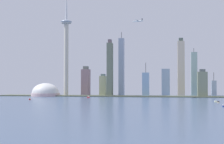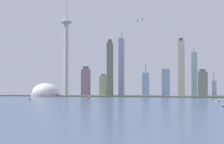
{
  "view_description": "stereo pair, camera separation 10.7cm",
  "coord_description": "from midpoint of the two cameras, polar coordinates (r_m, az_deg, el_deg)",
  "views": [
    {
      "loc": [
        118.51,
        -431.36,
        42.48
      ],
      "look_at": [
        -32.47,
        471.06,
        70.38
      ],
      "focal_mm": 51.18,
      "sensor_mm": 36.0,
      "label": 1
    },
    {
      "loc": [
        118.62,
        -431.35,
        42.48
      ],
      "look_at": [
        -32.47,
        471.06,
        70.38
      ],
      "focal_mm": 51.18,
      "sensor_mm": 36.0,
      "label": 2
    }
  ],
  "objects": [
    {
      "name": "skyscraper_6",
      "position": [
        960.58,
        12.24,
        0.7
      ],
      "size": [
        20.39,
        17.35,
        171.6
      ],
      "color": "beige",
      "rests_on": "ground"
    },
    {
      "name": "skyscraper_4",
      "position": [
        967.22,
        -1.6,
        -2.42
      ],
      "size": [
        19.3,
        27.09,
        65.83
      ],
      "color": "#B6BB8F",
      "rests_on": "ground"
    },
    {
      "name": "skyscraper_7",
      "position": [
        998.24,
        17.74,
        -2.77
      ],
      "size": [
        14.0,
        13.5,
        70.21
      ],
      "color": "#9FB2C3",
      "rests_on": "ground"
    },
    {
      "name": "skyscraper_1",
      "position": [
        1070.81,
        -9.15,
        -2.06
      ],
      "size": [
        21.84,
        23.18,
        72.34
      ],
      "color": "#8EA5B7",
      "rests_on": "ground"
    },
    {
      "name": "observation_tower",
      "position": [
        958.82,
        -8.18,
        4.73
      ],
      "size": [
        32.61,
        32.61,
        332.88
      ],
      "color": "beige",
      "rests_on": "ground"
    },
    {
      "name": "skyscraper_10",
      "position": [
        929.03,
        -0.37,
        0.54
      ],
      "size": [
        14.78,
        28.0,
        165.64
      ],
      "color": "#636D5C",
      "rests_on": "ground"
    },
    {
      "name": "airplane",
      "position": [
        887.54,
        4.63,
        9.06
      ],
      "size": [
        30.12,
        27.61,
        7.89
      ],
      "rotation": [
        0.0,
        0.0,
        2.78
      ],
      "color": "#B1C2CC"
    },
    {
      "name": "boat_1",
      "position": [
        844.5,
        -4.24,
        -4.52
      ],
      "size": [
        10.57,
        18.3,
        9.7
      ],
      "rotation": [
        0.0,
        0.0,
        1.8
      ],
      "color": "red",
      "rests_on": "ground"
    },
    {
      "name": "waterfront_pier",
      "position": [
        918.16,
        2.08,
        -4.32
      ],
      "size": [
        737.24,
        54.49,
        2.6
      ],
      "primitive_type": "cube",
      "color": "#4E5642",
      "rests_on": "ground"
    },
    {
      "name": "skyscraper_8",
      "position": [
        988.72,
        -4.71,
        -1.76
      ],
      "size": [
        23.52,
        27.86,
        90.09
      ],
      "color": "gray",
      "rests_on": "ground"
    },
    {
      "name": "skyscraper_2",
      "position": [
        975.45,
        1.71,
        0.91
      ],
      "size": [
        16.37,
        18.47,
        194.94
      ],
      "color": "#8E9DB7",
      "rests_on": "ground"
    },
    {
      "name": "boat_3",
      "position": [
        576.6,
        19.33,
        -5.72
      ],
      "size": [
        5.08,
        12.81,
        4.28
      ],
      "rotation": [
        0.0,
        0.0,
        4.68
      ],
      "color": "#283D90",
      "rests_on": "ground"
    },
    {
      "name": "skyscraper_9",
      "position": [
        974.98,
        9.58,
        -1.83
      ],
      "size": [
        24.21,
        23.52,
        81.18
      ],
      "color": "#8BA3BF",
      "rests_on": "ground"
    },
    {
      "name": "skyscraper_0",
      "position": [
        1022.83,
        14.43,
        -0.32
      ],
      "size": [
        18.55,
        26.29,
        147.11
      ],
      "color": "#9BBBB5",
      "rests_on": "ground"
    },
    {
      "name": "boat_2",
      "position": [
        701.75,
        18.05,
        -5.01
      ],
      "size": [
        5.86,
        15.25,
        7.94
      ],
      "rotation": [
        0.0,
        0.0,
        4.66
      ],
      "color": "beige",
      "rests_on": "ground"
    },
    {
      "name": "boat_0",
      "position": [
        778.42,
        -14.49,
        -4.71
      ],
      "size": [
        9.09,
        13.27,
        7.77
      ],
      "rotation": [
        0.0,
        0.0,
        5.14
      ],
      "color": "#B22F2E",
      "rests_on": "ground"
    },
    {
      "name": "ground_plane",
      "position": [
        449.37,
        -5.88,
        -7.16
      ],
      "size": [
        6000.0,
        6000.0,
        0.0
      ],
      "primitive_type": "plane",
      "color": "#41536F"
    },
    {
      "name": "skyscraper_5",
      "position": [
        915.52,
        15.85,
        -2.07
      ],
      "size": [
        26.27,
        20.63,
        77.14
      ],
      "color": "gray",
      "rests_on": "ground"
    },
    {
      "name": "stadium_dome",
      "position": [
        967.67,
        -11.79,
        -3.73
      ],
      "size": [
        83.76,
        83.76,
        58.54
      ],
      "color": "beige",
      "rests_on": "ground"
    },
    {
      "name": "skyscraper_3",
      "position": [
        920.05,
        6.06,
        -2.24
      ],
      "size": [
        19.7,
        21.54,
        97.15
      ],
      "color": "#82A3C6",
      "rests_on": "ground"
    },
    {
      "name": "boat_4",
      "position": [
        675.55,
        18.47,
        -5.14
      ],
      "size": [
        7.53,
        13.31,
        3.87
      ],
      "rotation": [
        0.0,
        0.0,
        4.47
      ],
      "color": "beige",
      "rests_on": "ground"
    }
  ]
}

